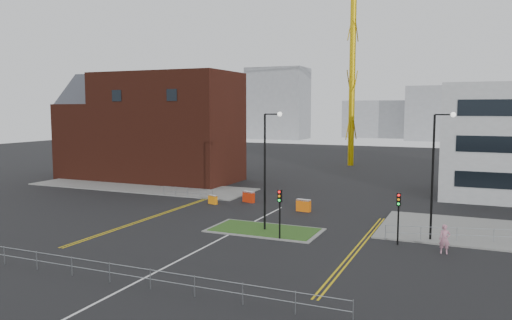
{
  "coord_description": "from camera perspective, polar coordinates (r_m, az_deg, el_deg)",
  "views": [
    {
      "loc": [
        16.48,
        -26.95,
        9.41
      ],
      "look_at": [
        -0.59,
        12.26,
        5.0
      ],
      "focal_mm": 35.0,
      "sensor_mm": 36.0,
      "label": 1
    }
  ],
  "objects": [
    {
      "name": "island_kerb",
      "position": [
        38.98,
        1.0,
        -8.02
      ],
      "size": [
        8.6,
        4.6,
        0.08
      ],
      "primitive_type": "cube",
      "color": "slate",
      "rests_on": "ground"
    },
    {
      "name": "barrier_left",
      "position": [
        49.71,
        -4.96,
        -4.49
      ],
      "size": [
        1.1,
        0.7,
        0.88
      ],
      "color": "orange",
      "rests_on": "ground"
    },
    {
      "name": "traffic_light_right",
      "position": [
        35.88,
        15.98,
        -5.34
      ],
      "size": [
        0.28,
        0.33,
        3.65
      ],
      "color": "black",
      "rests_on": "ground"
    },
    {
      "name": "railing_left",
      "position": [
        53.39,
        -7.83,
        -3.51
      ],
      "size": [
        6.05,
        0.05,
        1.1
      ],
      "color": "gray",
      "rests_on": "ground"
    },
    {
      "name": "yellow_left_a",
      "position": [
        45.86,
        -10.89,
        -6.05
      ],
      "size": [
        0.12,
        24.0,
        0.01
      ],
      "primitive_type": "cube",
      "color": "gold",
      "rests_on": "ground"
    },
    {
      "name": "pedestrian",
      "position": [
        35.05,
        20.75,
        -8.46
      ],
      "size": [
        0.75,
        0.55,
        1.92
      ],
      "primitive_type": "imported",
      "rotation": [
        0.0,
        0.0,
        0.13
      ],
      "color": "#C88197",
      "rests_on": "ground"
    },
    {
      "name": "yellow_left_b",
      "position": [
        45.69,
        -10.58,
        -6.09
      ],
      "size": [
        0.12,
        24.0,
        0.01
      ],
      "primitive_type": "cube",
      "color": "gold",
      "rests_on": "ground"
    },
    {
      "name": "railing_front",
      "position": [
        28.02,
        -14.27,
        -12.24
      ],
      "size": [
        24.05,
        0.05,
        1.1
      ],
      "color": "gray",
      "rests_on": "ground"
    },
    {
      "name": "skyline_a",
      "position": [
        157.44,
        2.51,
        6.47
      ],
      "size": [
        18.0,
        12.0,
        22.0
      ],
      "primitive_type": "cube",
      "color": "gray",
      "rests_on": "ground"
    },
    {
      "name": "centre_line",
      "position": [
        34.62,
        -5.99,
        -9.91
      ],
      "size": [
        0.15,
        30.0,
        0.01
      ],
      "primitive_type": "cube",
      "color": "silver",
      "rests_on": "ground"
    },
    {
      "name": "traffic_light_island",
      "position": [
        35.88,
        2.73,
        -5.11
      ],
      "size": [
        0.28,
        0.33,
        3.65
      ],
      "color": "black",
      "rests_on": "ground"
    },
    {
      "name": "skyline_d",
      "position": [
        168.77,
        15.22,
        4.53
      ],
      "size": [
        30.0,
        12.0,
        12.0
      ],
      "primitive_type": "cube",
      "color": "gray",
      "rests_on": "ground"
    },
    {
      "name": "streetlamp_right_near",
      "position": [
        37.24,
        19.9,
        -0.63
      ],
      "size": [
        1.46,
        0.36,
        9.18
      ],
      "color": "black",
      "rests_on": "ground"
    },
    {
      "name": "barrier_mid",
      "position": [
        50.39,
        -0.85,
        -4.18
      ],
      "size": [
        1.39,
        0.86,
        1.11
      ],
      "color": "red",
      "rests_on": "ground"
    },
    {
      "name": "yellow_right_b",
      "position": [
        34.91,
        11.79,
        -9.87
      ],
      "size": [
        0.12,
        20.0,
        0.01
      ],
      "primitive_type": "cube",
      "color": "gold",
      "rests_on": "ground"
    },
    {
      "name": "pavement_left",
      "position": [
        61.76,
        -13.04,
        -2.97
      ],
      "size": [
        28.0,
        8.0,
        0.12
      ],
      "primitive_type": "cube",
      "color": "slate",
      "rests_on": "ground"
    },
    {
      "name": "barrier_right",
      "position": [
        46.18,
        5.45,
        -5.13
      ],
      "size": [
        1.38,
        0.61,
        1.12
      ],
      "color": "orange",
      "rests_on": "ground"
    },
    {
      "name": "ground",
      "position": [
        32.96,
        -7.73,
        -10.76
      ],
      "size": [
        200.0,
        200.0,
        0.0
      ],
      "primitive_type": "plane",
      "color": "black",
      "rests_on": "ground"
    },
    {
      "name": "streetlamp_island",
      "position": [
        37.96,
        1.32,
        -0.16
      ],
      "size": [
        1.46,
        0.36,
        9.18
      ],
      "color": "black",
      "rests_on": "ground"
    },
    {
      "name": "brick_building",
      "position": [
        67.69,
        -12.17,
        3.59
      ],
      "size": [
        24.2,
        10.07,
        14.24
      ],
      "color": "#4E1E13",
      "rests_on": "ground"
    },
    {
      "name": "skyline_b",
      "position": [
        157.09,
        21.24,
        4.98
      ],
      "size": [
        24.0,
        12.0,
        16.0
      ],
      "primitive_type": "cube",
      "color": "gray",
      "rests_on": "ground"
    },
    {
      "name": "grass_island",
      "position": [
        38.97,
        1.0,
        -8.0
      ],
      "size": [
        8.0,
        4.0,
        0.12
      ],
      "primitive_type": "cube",
      "color": "#29541C",
      "rests_on": "ground"
    },
    {
      "name": "yellow_right_a",
      "position": [
        34.97,
        11.3,
        -9.83
      ],
      "size": [
        0.12,
        20.0,
        0.01
      ],
      "primitive_type": "cube",
      "color": "gold",
      "rests_on": "ground"
    }
  ]
}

